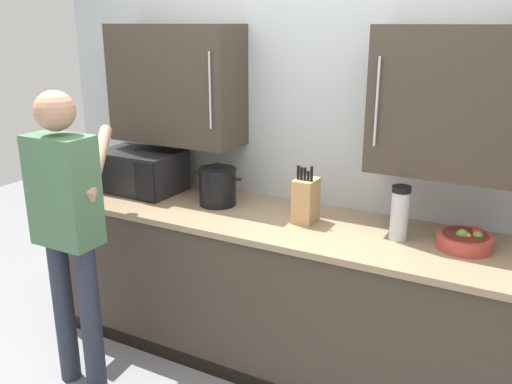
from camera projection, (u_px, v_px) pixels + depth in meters
name	position (u px, v px, depth m)	size (l,w,h in m)	color
back_wall_tiled	(310.00, 123.00, 3.17)	(3.64, 0.44, 2.62)	#B2BCC1
counter_unit	(283.00, 292.00, 3.17)	(3.09, 0.71, 0.90)	#3D3328
microwave_oven	(136.00, 171.00, 3.52)	(0.53, 0.73, 0.26)	black
stock_pot	(218.00, 186.00, 3.25)	(0.32, 0.22, 0.25)	black
knife_block	(306.00, 200.00, 2.96)	(0.11, 0.15, 0.32)	tan
thermos_flask	(400.00, 213.00, 2.71)	(0.09, 0.09, 0.28)	#B7BABF
fruit_bowl	(465.00, 240.00, 2.63)	(0.26, 0.26, 0.10)	#AD3D33
person_figure	(67.00, 219.00, 2.81)	(0.44, 0.58, 1.64)	#282D3D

